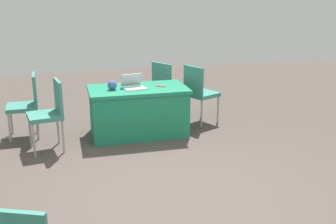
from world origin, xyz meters
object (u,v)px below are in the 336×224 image
table_foreground (138,111)px  yarn_ball (112,85)px  chair_aisle (199,90)px  chair_back_row (27,102)px  chair_by_pillar (50,110)px  scissors_red (161,86)px  laptop_silver (134,86)px  chair_near_front (167,86)px

table_foreground → yarn_ball: 0.58m
chair_aisle → chair_back_row: size_ratio=1.02×
chair_by_pillar → scissors_red: chair_by_pillar is taller
laptop_silver → yarn_ball: bearing=-9.7°
yarn_ball → scissors_red: size_ratio=0.77×
table_foreground → chair_by_pillar: 1.32m
laptop_silver → scissors_red: (-0.41, -0.00, -0.04)m
chair_near_front → laptop_silver: (0.72, 0.78, 0.23)m
laptop_silver → chair_by_pillar: bearing=2.7°
chair_near_front → chair_back_row: bearing=-111.0°
table_foreground → yarn_ball: (0.38, 0.02, 0.43)m
chair_aisle → chair_by_pillar: chair_by_pillar is taller
chair_back_row → laptop_silver: (-1.53, 0.37, 0.23)m
yarn_ball → scissors_red: 0.73m
chair_by_pillar → chair_back_row: bearing=18.4°
chair_by_pillar → table_foreground: bearing=-86.6°
table_foreground → chair_back_row: (1.60, -0.35, 0.17)m
chair_aisle → table_foreground: bearing=-100.9°
scissors_red → chair_aisle: bearing=62.6°
chair_aisle → chair_by_pillar: 2.39m
chair_near_front → scissors_red: bearing=-53.2°
chair_aisle → chair_back_row: 2.66m
chair_aisle → yarn_ball: size_ratio=6.90×
chair_near_front → table_foreground: bearing=-72.2°
laptop_silver → chair_back_row: bearing=-22.6°
chair_near_front → yarn_ball: (1.04, 0.78, 0.26)m
chair_aisle → laptop_silver: 1.17m
yarn_ball → scissors_red: yarn_ball is taller
yarn_ball → scissors_red: (-0.73, 0.00, -0.07)m
chair_back_row → yarn_ball: chair_back_row is taller
chair_aisle → scissors_red: size_ratio=5.34×
table_foreground → chair_aisle: bearing=-166.4°
chair_back_row → yarn_ball: size_ratio=6.77×
chair_back_row → laptop_silver: chair_back_row is taller
table_foreground → chair_near_front: 1.02m
table_foreground → chair_back_row: 1.64m
chair_aisle → chair_back_row: chair_aisle is taller
table_foreground → chair_near_front: (-0.66, -0.76, 0.18)m
laptop_silver → chair_aisle: bearing=-174.9°
table_foreground → chair_near_front: bearing=-130.9°
chair_by_pillar → scissors_red: 1.65m
chair_by_pillar → scissors_red: (-1.62, -0.25, 0.17)m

